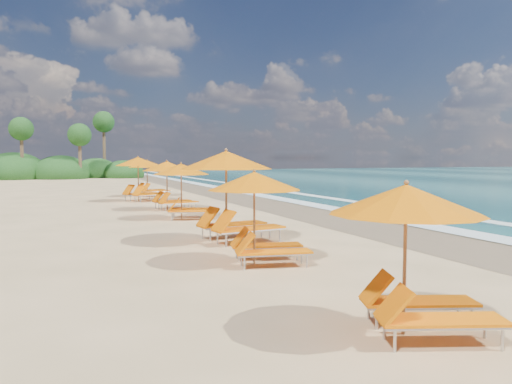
% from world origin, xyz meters
% --- Properties ---
extents(ground, '(160.00, 160.00, 0.00)m').
position_xyz_m(ground, '(0.00, 0.00, 0.00)').
color(ground, '#D8B37F').
rests_on(ground, ground).
extents(wet_sand, '(4.00, 160.00, 0.01)m').
position_xyz_m(wet_sand, '(4.00, 0.00, 0.01)').
color(wet_sand, '#856D4F').
rests_on(wet_sand, ground).
extents(surf_foam, '(4.00, 160.00, 0.01)m').
position_xyz_m(surf_foam, '(6.70, 0.00, 0.03)').
color(surf_foam, white).
rests_on(surf_foam, ground).
extents(station_1, '(2.72, 2.67, 2.11)m').
position_xyz_m(station_1, '(-2.03, -10.75, 1.18)').
color(station_1, olive).
rests_on(station_1, ground).
extents(station_2, '(2.62, 2.52, 2.15)m').
position_xyz_m(station_2, '(-2.24, -5.81, 1.21)').
color(station_2, olive).
rests_on(station_2, ground).
extents(station_3, '(3.13, 2.96, 2.68)m').
position_xyz_m(station_3, '(-1.84, -2.74, 1.50)').
color(station_3, olive).
rests_on(station_3, ground).
extents(station_4, '(2.81, 2.73, 2.24)m').
position_xyz_m(station_4, '(-1.81, 2.89, 1.26)').
color(station_4, olive).
rests_on(station_4, ground).
extents(station_5, '(2.70, 2.55, 2.31)m').
position_xyz_m(station_5, '(-1.61, 6.57, 1.29)').
color(station_5, olive).
rests_on(station_5, ground).
extents(station_6, '(3.31, 3.29, 2.52)m').
position_xyz_m(station_6, '(-2.15, 11.66, 1.41)').
color(station_6, olive).
rests_on(station_6, ground).
extents(station_7, '(2.86, 2.75, 2.32)m').
position_xyz_m(station_7, '(-1.11, 14.89, 1.30)').
color(station_7, olive).
rests_on(station_7, ground).
extents(treeline, '(25.80, 8.80, 9.74)m').
position_xyz_m(treeline, '(-9.94, 45.51, 1.00)').
color(treeline, '#163D14').
rests_on(treeline, ground).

